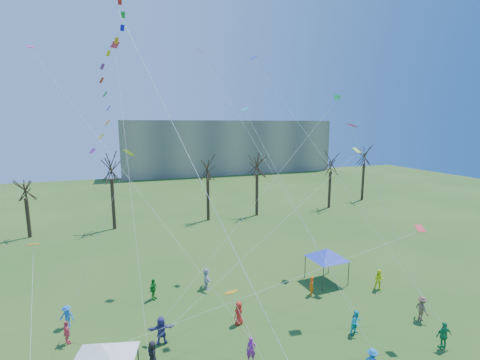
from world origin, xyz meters
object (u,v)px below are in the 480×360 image
object	(u,v)px
canopy_tent_white	(102,354)
big_box_kite	(115,78)
distant_building	(228,146)
canopy_tent_blue	(327,253)

from	to	relation	value
canopy_tent_white	big_box_kite	bearing A→B (deg)	52.34
distant_building	big_box_kite	distance (m)	82.02
canopy_tent_blue	big_box_kite	bearing A→B (deg)	-160.46
big_box_kite	canopy_tent_blue	bearing A→B (deg)	19.54
distant_building	big_box_kite	xyz separation A→B (m)	(-29.30, -76.10, 8.82)
distant_building	canopy_tent_blue	distance (m)	71.37
big_box_kite	canopy_tent_blue	size ratio (longest dim) A/B	5.38
canopy_tent_white	canopy_tent_blue	distance (m)	19.83
distant_building	canopy_tent_blue	size ratio (longest dim) A/B	14.43
canopy_tent_white	canopy_tent_blue	world-z (taller)	canopy_tent_white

